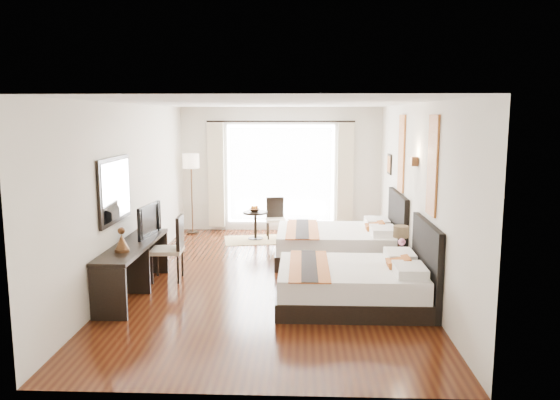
{
  "coord_description": "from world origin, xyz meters",
  "views": [
    {
      "loc": [
        0.48,
        -8.54,
        2.62
      ],
      "look_at": [
        0.12,
        0.43,
        1.22
      ],
      "focal_mm": 35.0,
      "sensor_mm": 36.0,
      "label": 1
    }
  ],
  "objects_px": {
    "desk_chair": "(169,261)",
    "side_table": "(255,225)",
    "bed_near": "(357,283)",
    "vase": "(402,251)",
    "window_chair": "(276,226)",
    "console_desk": "(134,269)",
    "bed_far": "(341,243)",
    "floor_lamp": "(191,166)",
    "television": "(144,220)",
    "fruit_bowl": "(254,210)",
    "nightstand": "(400,267)",
    "table_lamp": "(401,234)"
  },
  "relations": [
    {
      "from": "bed_near",
      "to": "side_table",
      "type": "distance_m",
      "value": 4.34
    },
    {
      "from": "nightstand",
      "to": "console_desk",
      "type": "xyz_separation_m",
      "value": [
        -4.01,
        -0.68,
        0.12
      ]
    },
    {
      "from": "bed_far",
      "to": "window_chair",
      "type": "distance_m",
      "value": 2.2
    },
    {
      "from": "nightstand",
      "to": "table_lamp",
      "type": "height_order",
      "value": "table_lamp"
    },
    {
      "from": "table_lamp",
      "to": "bed_near",
      "type": "bearing_deg",
      "value": -124.65
    },
    {
      "from": "window_chair",
      "to": "desk_chair",
      "type": "bearing_deg",
      "value": -34.47
    },
    {
      "from": "console_desk",
      "to": "desk_chair",
      "type": "distance_m",
      "value": 0.78
    },
    {
      "from": "desk_chair",
      "to": "side_table",
      "type": "relative_size",
      "value": 1.74
    },
    {
      "from": "nightstand",
      "to": "vase",
      "type": "relative_size",
      "value": 4.01
    },
    {
      "from": "table_lamp",
      "to": "desk_chair",
      "type": "bearing_deg",
      "value": -178.01
    },
    {
      "from": "desk_chair",
      "to": "table_lamp",
      "type": "bearing_deg",
      "value": 179.15
    },
    {
      "from": "floor_lamp",
      "to": "side_table",
      "type": "bearing_deg",
      "value": -20.71
    },
    {
      "from": "vase",
      "to": "nightstand",
      "type": "bearing_deg",
      "value": 85.41
    },
    {
      "from": "table_lamp",
      "to": "window_chair",
      "type": "relative_size",
      "value": 0.45
    },
    {
      "from": "nightstand",
      "to": "side_table",
      "type": "height_order",
      "value": "side_table"
    },
    {
      "from": "bed_near",
      "to": "window_chair",
      "type": "relative_size",
      "value": 2.42
    },
    {
      "from": "bed_near",
      "to": "fruit_bowl",
      "type": "xyz_separation_m",
      "value": [
        -1.77,
        3.95,
        0.32
      ]
    },
    {
      "from": "bed_near",
      "to": "side_table",
      "type": "relative_size",
      "value": 3.49
    },
    {
      "from": "bed_near",
      "to": "vase",
      "type": "distance_m",
      "value": 1.13
    },
    {
      "from": "nightstand",
      "to": "table_lamp",
      "type": "distance_m",
      "value": 0.53
    },
    {
      "from": "nightstand",
      "to": "floor_lamp",
      "type": "distance_m",
      "value": 5.46
    },
    {
      "from": "console_desk",
      "to": "floor_lamp",
      "type": "height_order",
      "value": "floor_lamp"
    },
    {
      "from": "desk_chair",
      "to": "window_chair",
      "type": "xyz_separation_m",
      "value": [
        1.56,
        3.08,
        -0.05
      ]
    },
    {
      "from": "table_lamp",
      "to": "desk_chair",
      "type": "xyz_separation_m",
      "value": [
        -3.69,
        -0.13,
        -0.45
      ]
    },
    {
      "from": "bed_far",
      "to": "television",
      "type": "distance_m",
      "value": 3.55
    },
    {
      "from": "vase",
      "to": "television",
      "type": "bearing_deg",
      "value": 179.0
    },
    {
      "from": "bed_near",
      "to": "television",
      "type": "xyz_separation_m",
      "value": [
        -3.23,
        0.87,
        0.7
      ]
    },
    {
      "from": "console_desk",
      "to": "fruit_bowl",
      "type": "xyz_separation_m",
      "value": [
        1.47,
        3.62,
        0.25
      ]
    },
    {
      "from": "nightstand",
      "to": "window_chair",
      "type": "distance_m",
      "value": 3.74
    },
    {
      "from": "nightstand",
      "to": "console_desk",
      "type": "relative_size",
      "value": 0.24
    },
    {
      "from": "nightstand",
      "to": "fruit_bowl",
      "type": "xyz_separation_m",
      "value": [
        -2.54,
        2.94,
        0.37
      ]
    },
    {
      "from": "bed_far",
      "to": "window_chair",
      "type": "relative_size",
      "value": 2.55
    },
    {
      "from": "television",
      "to": "side_table",
      "type": "distance_m",
      "value": 3.49
    },
    {
      "from": "floor_lamp",
      "to": "nightstand",
      "type": "bearing_deg",
      "value": -41.39
    },
    {
      "from": "floor_lamp",
      "to": "window_chair",
      "type": "xyz_separation_m",
      "value": [
        1.88,
        -0.41,
        -1.24
      ]
    },
    {
      "from": "bed_far",
      "to": "nightstand",
      "type": "relative_size",
      "value": 4.11
    },
    {
      "from": "vase",
      "to": "console_desk",
      "type": "xyz_separation_m",
      "value": [
        -4.0,
        -0.48,
        -0.19
      ]
    },
    {
      "from": "vase",
      "to": "side_table",
      "type": "distance_m",
      "value": 4.04
    },
    {
      "from": "table_lamp",
      "to": "television",
      "type": "bearing_deg",
      "value": -176.06
    },
    {
      "from": "bed_near",
      "to": "fruit_bowl",
      "type": "distance_m",
      "value": 4.34
    },
    {
      "from": "nightstand",
      "to": "desk_chair",
      "type": "relative_size",
      "value": 0.52
    },
    {
      "from": "window_chair",
      "to": "console_desk",
      "type": "bearing_deg",
      "value": -34.41
    },
    {
      "from": "desk_chair",
      "to": "vase",
      "type": "bearing_deg",
      "value": 173.74
    },
    {
      "from": "nightstand",
      "to": "window_chair",
      "type": "bearing_deg",
      "value": 124.16
    },
    {
      "from": "desk_chair",
      "to": "window_chair",
      "type": "height_order",
      "value": "desk_chair"
    },
    {
      "from": "console_desk",
      "to": "desk_chair",
      "type": "relative_size",
      "value": 2.11
    },
    {
      "from": "television",
      "to": "floor_lamp",
      "type": "height_order",
      "value": "floor_lamp"
    },
    {
      "from": "nightstand",
      "to": "side_table",
      "type": "relative_size",
      "value": 0.9
    },
    {
      "from": "table_lamp",
      "to": "television",
      "type": "relative_size",
      "value": 0.44
    },
    {
      "from": "bed_far",
      "to": "console_desk",
      "type": "height_order",
      "value": "bed_far"
    }
  ]
}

